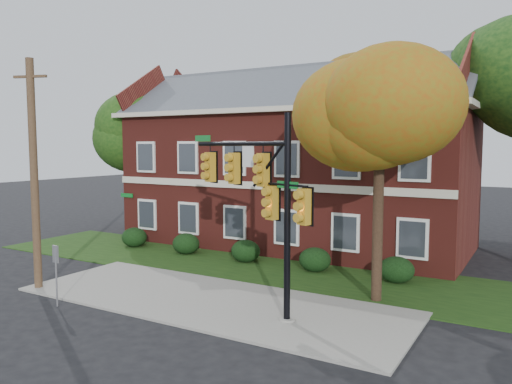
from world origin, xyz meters
The scene contains 15 objects.
ground centered at (0.00, 0.00, 0.00)m, with size 120.00×120.00×0.00m, color black.
sidewalk centered at (0.00, 1.00, 0.04)m, with size 14.00×5.00×0.08m, color gray.
grass_strip centered at (0.00, 6.00, 0.02)m, with size 30.00×6.00×0.04m, color #193811.
apartment_building centered at (-2.00, 11.95, 4.99)m, with size 18.80×8.80×9.74m.
hedge_far_left centered at (-9.00, 6.70, 0.53)m, with size 1.40×1.26×1.05m, color black.
hedge_left centered at (-5.50, 6.70, 0.53)m, with size 1.40×1.26×1.05m, color black.
hedge_center centered at (-2.00, 6.70, 0.53)m, with size 1.40×1.26×1.05m, color black.
hedge_right centered at (1.50, 6.70, 0.53)m, with size 1.40×1.26×1.05m, color black.
hedge_far_right centered at (5.00, 6.70, 0.53)m, with size 1.40×1.26×1.05m, color black.
tree_near_right centered at (5.22, 3.87, 6.67)m, with size 4.50×4.25×8.58m.
tree_left_rear centered at (-11.73, 10.84, 6.68)m, with size 5.40×5.10×8.88m.
tree_far_rear centered at (-0.66, 19.79, 8.84)m, with size 6.84×6.46×11.52m.
traffic_signal centered at (2.19, 0.85, 3.97)m, with size 5.47×1.99×6.39m.
utility_pole centered at (-6.49, -1.00, 4.36)m, with size 1.30×0.51×8.60m.
sign_post centered at (-4.16, -2.00, 1.42)m, with size 0.30×0.06×2.09m.
Camera 1 is at (9.92, -12.82, 5.41)m, focal length 35.00 mm.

